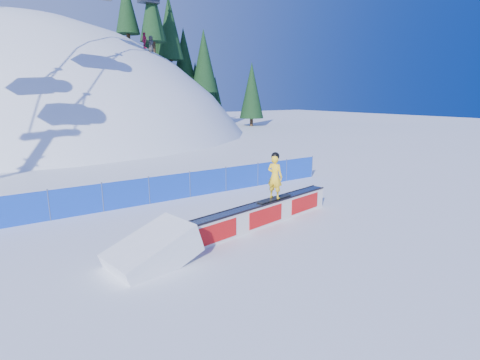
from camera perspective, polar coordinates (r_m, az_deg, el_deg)
ground at (r=12.83m, az=-10.45°, el=-9.04°), size 160.00×160.00×0.00m
snow_hill at (r=57.82m, az=-27.35°, el=-11.81°), size 64.00×64.00×64.00m
treeline at (r=58.38m, az=-8.67°, el=19.15°), size 19.08×13.19×20.63m
safety_fence at (r=16.67m, az=-16.87°, el=-2.06°), size 22.05×0.05×1.30m
rail_box at (r=13.86m, az=3.26°, el=-5.24°), size 7.32×1.79×0.88m
snow_ramp at (r=11.29m, az=-13.07°, el=-12.31°), size 2.78×2.01×1.59m
snowboarder at (r=14.05m, az=5.34°, el=0.58°), size 1.74×0.71×1.79m
distant_skiers at (r=42.90m, az=-26.33°, el=20.82°), size 17.40×7.88×5.23m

